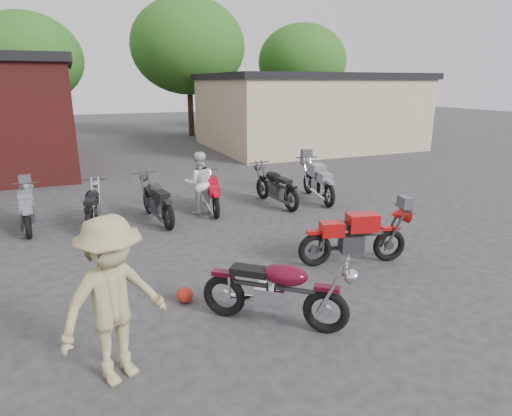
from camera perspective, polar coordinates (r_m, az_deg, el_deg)
name	(u,v)px	position (r m, az deg, el deg)	size (l,w,h in m)	color
ground	(299,298)	(7.09, 5.73, -11.87)	(90.00, 90.00, 0.00)	#2C2C2F
stucco_building	(306,113)	(23.54, 6.70, 12.44)	(10.00, 8.00, 3.50)	tan
tree_1	(29,75)	(27.52, -28.04, 15.33)	(5.92, 5.92, 7.40)	#234F15
tree_2	(189,65)	(28.36, -8.95, 18.38)	(7.04, 7.04, 8.80)	#234F15
tree_3	(302,75)	(31.31, 6.11, 17.18)	(6.08, 6.08, 7.60)	#234F15
vintage_motorcycle	(276,286)	(6.10, 2.74, -10.40)	(2.07, 0.68, 1.20)	#570A1D
sportbike	(355,234)	(8.30, 13.12, -3.41)	(2.05, 0.68, 1.19)	#B90F10
helmet	(185,295)	(6.98, -9.45, -11.36)	(0.27, 0.27, 0.25)	#AC2312
person_light	(199,183)	(11.28, -7.59, 3.31)	(0.80, 0.62, 1.64)	silver
person_tan	(114,301)	(5.15, -18.46, -11.68)	(1.29, 0.74, 2.00)	#9C9260
row_bike_1	(27,208)	(11.34, -28.20, 0.05)	(1.84, 0.61, 1.07)	gray
row_bike_2	(92,204)	(11.00, -20.98, 0.53)	(1.88, 0.62, 1.09)	black
row_bike_3	(157,197)	(10.87, -13.11, 1.38)	(2.10, 0.69, 1.22)	#242427
row_bike_4	(212,191)	(11.52, -5.93, 2.25)	(1.88, 0.62, 1.09)	red
row_bike_5	(276,184)	(12.05, 2.63, 3.22)	(2.07, 0.68, 1.20)	black
row_bike_6	(318,179)	(12.67, 8.25, 3.84)	(2.16, 0.71, 1.25)	gray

